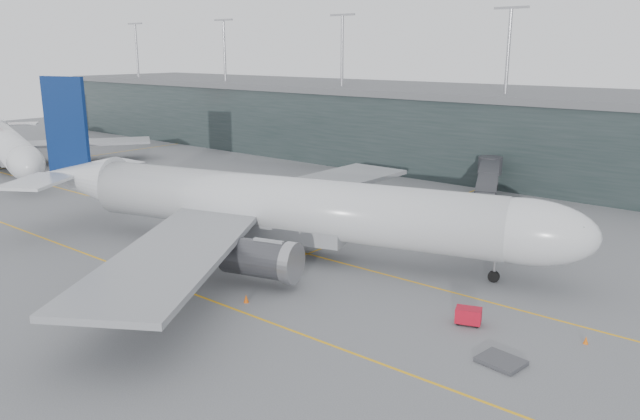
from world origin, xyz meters
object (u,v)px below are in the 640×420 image
Objects in this scene: main_aircraft at (282,207)px; gse_cart at (468,315)px; second_aircraft at (9,146)px; jet_bridge at (506,191)px.

main_aircraft is 27.47× the size of gse_cart.
second_aircraft is 100.27m from gse_cart.
second_aircraft is 23.58× the size of gse_cart.
main_aircraft reaches higher than gse_cart.
main_aircraft is 31.13m from jet_bridge.
second_aircraft is at bearing 171.75° from jet_bridge.
main_aircraft reaches higher than jet_bridge.
second_aircraft is (-74.57, 3.86, -0.72)m from main_aircraft.
jet_bridge is at bearing 33.27° from second_aircraft.
main_aircraft is 74.68m from second_aircraft.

